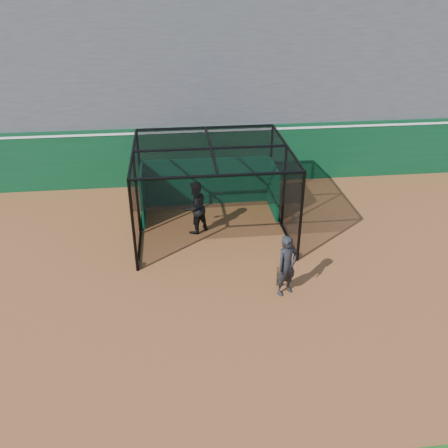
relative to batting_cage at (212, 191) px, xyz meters
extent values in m
plane|color=brown|center=(-0.53, -4.17, -1.53)|extent=(120.00, 120.00, 0.00)
cube|color=#0A3B1E|center=(-0.53, 4.33, -0.28)|extent=(50.00, 0.45, 2.50)
cube|color=white|center=(-0.53, 4.33, 0.82)|extent=(50.00, 0.50, 0.08)
cube|color=#4C4C4F|center=(-0.53, 8.20, 2.35)|extent=(50.00, 7.85, 7.75)
cube|color=#074729|center=(0.00, 2.16, -0.58)|extent=(4.95, 0.10, 1.90)
cylinder|color=black|center=(-2.53, -2.11, -1.42)|extent=(0.08, 0.22, 0.22)
cylinder|color=black|center=(2.53, -2.11, -1.42)|extent=(0.08, 0.22, 0.22)
cylinder|color=black|center=(-2.53, 2.08, -1.42)|extent=(0.08, 0.22, 0.22)
cylinder|color=black|center=(2.53, 2.08, -1.42)|extent=(0.08, 0.22, 0.22)
imported|color=black|center=(-0.58, -0.06, -0.57)|extent=(1.17, 1.12, 1.90)
imported|color=black|center=(1.76, -3.92, -0.60)|extent=(0.80, 0.70, 1.84)
cylinder|color=#593819|center=(1.51, -3.87, -0.98)|extent=(0.15, 0.34, 0.88)
camera|label=1|loc=(-1.24, -14.75, 6.79)|focal=38.00mm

